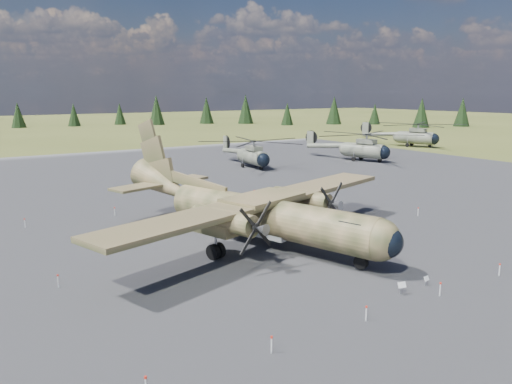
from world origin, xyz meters
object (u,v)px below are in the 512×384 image
helicopter_mid (364,142)px  helicopter_far (416,130)px  helicopter_near (252,148)px  transport_plane (252,208)px

helicopter_mid → helicopter_far: 28.18m
helicopter_near → helicopter_mid: helicopter_mid is taller
helicopter_mid → helicopter_far: size_ratio=0.94×
helicopter_near → helicopter_far: bearing=12.8°
helicopter_mid → helicopter_near: bearing=152.0°
helicopter_near → helicopter_mid: 20.59m
transport_plane → helicopter_mid: (41.60, 29.62, 0.55)m
helicopter_near → helicopter_mid: (20.22, -3.87, 0.29)m
helicopter_mid → helicopter_far: bearing=4.9°
helicopter_near → helicopter_far: size_ratio=0.81×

